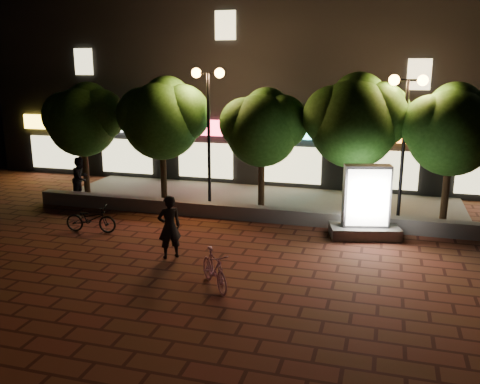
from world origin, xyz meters
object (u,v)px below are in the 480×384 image
(tree_mid, at_px, (264,125))
(rider, at_px, (169,227))
(scooter_parked, at_px, (91,219))
(tree_far_left, at_px, (84,117))
(street_lamp_right, at_px, (406,110))
(tree_far_right, at_px, (453,127))
(tree_right, at_px, (356,118))
(tree_left, at_px, (163,116))
(street_lamp_left, at_px, (208,102))
(scooter_pink, at_px, (214,269))
(ad_kiosk, at_px, (366,208))
(pedestrian, at_px, (81,178))

(tree_mid, xyz_separation_m, rider, (-1.37, -5.65, -2.30))
(scooter_parked, bearing_deg, tree_far_left, 25.04)
(street_lamp_right, relative_size, rider, 2.71)
(tree_mid, distance_m, tree_far_right, 6.50)
(tree_mid, relative_size, tree_right, 0.89)
(tree_left, bearing_deg, street_lamp_left, -7.70)
(tree_mid, bearing_deg, rider, -103.59)
(tree_right, relative_size, scooter_pink, 3.11)
(tree_mid, relative_size, scooter_parked, 2.62)
(scooter_pink, bearing_deg, tree_far_left, 98.73)
(scooter_pink, bearing_deg, tree_mid, 54.99)
(ad_kiosk, bearing_deg, street_lamp_left, 161.51)
(tree_left, xyz_separation_m, ad_kiosk, (7.89, -2.25, -2.50))
(scooter_parked, bearing_deg, scooter_pink, -127.08)
(ad_kiosk, bearing_deg, scooter_parked, -167.12)
(street_lamp_right, distance_m, ad_kiosk, 3.71)
(scooter_pink, bearing_deg, ad_kiosk, 16.90)
(ad_kiosk, distance_m, scooter_pink, 6.06)
(tree_right, height_order, rider, tree_right)
(tree_mid, bearing_deg, tree_right, 0.00)
(tree_far_right, height_order, pedestrian, tree_far_right)
(tree_far_right, xyz_separation_m, street_lamp_right, (-1.55, -0.26, 0.53))
(street_lamp_right, height_order, pedestrian, street_lamp_right)
(scooter_parked, bearing_deg, tree_far_right, -76.90)
(tree_far_right, height_order, scooter_parked, tree_far_right)
(ad_kiosk, bearing_deg, street_lamp_right, 62.14)
(scooter_pink, bearing_deg, tree_right, 29.91)
(tree_left, relative_size, scooter_parked, 2.85)
(ad_kiosk, bearing_deg, scooter_pink, -123.99)
(scooter_parked, distance_m, pedestrian, 4.25)
(scooter_parked, bearing_deg, tree_mid, -56.00)
(street_lamp_left, distance_m, street_lamp_right, 7.00)
(tree_right, xyz_separation_m, street_lamp_right, (1.64, -0.26, 0.33))
(scooter_pink, xyz_separation_m, pedestrian, (-7.83, 6.41, 0.45))
(tree_far_left, distance_m, scooter_pink, 11.18)
(pedestrian, bearing_deg, tree_right, -85.86)
(street_lamp_right, relative_size, scooter_pink, 3.06)
(tree_far_right, bearing_deg, street_lamp_left, -178.24)
(tree_left, bearing_deg, rider, -65.04)
(rider, distance_m, scooter_parked, 3.74)
(tree_far_right, bearing_deg, scooter_pink, -129.49)
(tree_left, bearing_deg, pedestrian, -165.63)
(tree_right, relative_size, rider, 2.76)
(ad_kiosk, bearing_deg, tree_mid, 149.98)
(tree_mid, xyz_separation_m, scooter_parked, (-4.80, -4.24, -2.77))
(tree_mid, bearing_deg, tree_far_right, 0.00)
(tree_left, bearing_deg, ad_kiosk, -15.92)
(tree_mid, height_order, ad_kiosk, tree_mid)
(tree_far_right, xyz_separation_m, ad_kiosk, (-2.60, -2.25, -2.42))
(street_lamp_left, distance_m, scooter_parked, 6.01)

